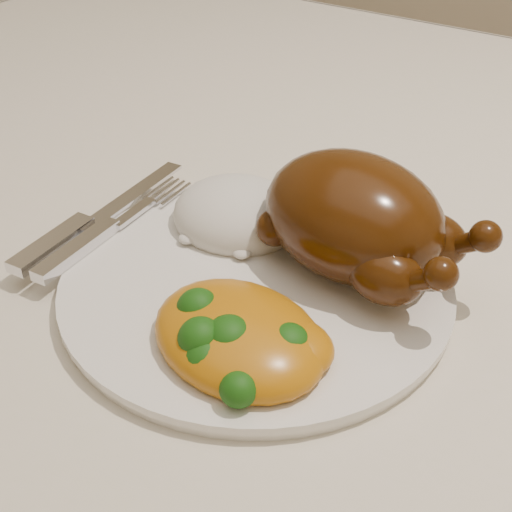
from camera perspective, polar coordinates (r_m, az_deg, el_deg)
The scene contains 7 objects.
dining_table at distance 0.68m, azimuth 15.48°, elevation -5.54°, with size 1.60×0.90×0.76m.
tablecloth at distance 0.63m, azimuth 16.50°, elevation -0.50°, with size 1.73×1.03×0.18m.
dinner_plate at distance 0.52m, azimuth 0.00°, elevation -2.33°, with size 0.28×0.28×0.01m, color white.
roast_chicken at distance 0.51m, azimuth 8.11°, elevation 2.97°, with size 0.18×0.13×0.09m.
rice_mound at distance 0.57m, azimuth -1.49°, elevation 3.27°, with size 0.12×0.11×0.06m.
mac_and_cheese at distance 0.45m, azimuth -1.17°, elevation -6.67°, with size 0.14×0.12×0.05m.
cutlery at distance 0.58m, azimuth -13.14°, elevation 2.05°, with size 0.04×0.20×0.01m.
Camera 1 is at (0.12, -0.51, 1.09)m, focal length 50.00 mm.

